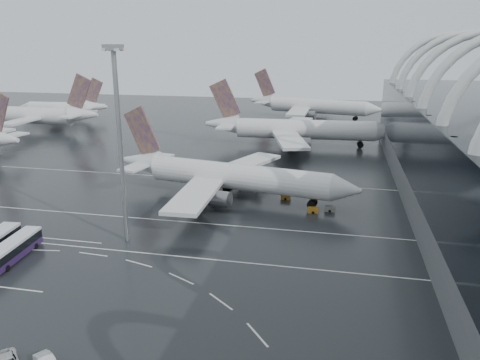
% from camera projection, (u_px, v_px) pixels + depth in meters
% --- Properties ---
extents(ground, '(420.00, 420.00, 0.00)m').
position_uv_depth(ground, '(159.00, 249.00, 75.07)').
color(ground, black).
rests_on(ground, ground).
extents(lane_marking_near, '(120.00, 0.25, 0.01)m').
position_uv_depth(lane_marking_near, '(154.00, 254.00, 73.19)').
color(lane_marking_near, silver).
rests_on(lane_marking_near, ground).
extents(lane_marking_mid, '(120.00, 0.25, 0.01)m').
position_uv_depth(lane_marking_mid, '(183.00, 222.00, 86.32)').
color(lane_marking_mid, silver).
rests_on(lane_marking_mid, ground).
extents(lane_marking_far, '(120.00, 0.25, 0.01)m').
position_uv_depth(lane_marking_far, '(220.00, 180.00, 112.58)').
color(lane_marking_far, silver).
rests_on(lane_marking_far, ground).
extents(bus_bay_line_north, '(28.00, 0.25, 0.01)m').
position_uv_depth(bus_bay_line_north, '(26.00, 236.00, 79.86)').
color(bus_bay_line_north, silver).
rests_on(bus_bay_line_north, ground).
extents(airliner_main, '(54.33, 47.00, 18.46)m').
position_uv_depth(airliner_main, '(227.00, 176.00, 98.76)').
color(airliner_main, silver).
rests_on(airliner_main, ground).
extents(airliner_gate_b, '(60.00, 53.95, 20.85)m').
position_uv_depth(airliner_gate_b, '(295.00, 130.00, 147.62)').
color(airliner_gate_b, silver).
rests_on(airliner_gate_b, ground).
extents(airliner_gate_c, '(57.66, 52.34, 20.68)m').
position_uv_depth(airliner_gate_c, '(311.00, 106.00, 201.52)').
color(airliner_gate_c, silver).
rests_on(airliner_gate_c, ground).
extents(jet_remote_mid, '(48.40, 38.91, 21.21)m').
position_uv_depth(jet_remote_mid, '(41.00, 116.00, 173.88)').
color(jet_remote_mid, silver).
rests_on(jet_remote_mid, ground).
extents(jet_remote_far, '(40.54, 32.67, 17.66)m').
position_uv_depth(jet_remote_far, '(64.00, 108.00, 200.29)').
color(jet_remote_far, silver).
rests_on(jet_remote_far, ground).
extents(bus_row_near_d, '(3.83, 12.29, 2.98)m').
position_uv_depth(bus_row_near_d, '(13.00, 249.00, 71.03)').
color(bus_row_near_d, '#29133D').
rests_on(bus_row_near_d, ground).
extents(floodlight_mast, '(2.42, 2.42, 31.56)m').
position_uv_depth(floodlight_mast, '(119.00, 122.00, 72.71)').
color(floodlight_mast, gray).
rests_on(floodlight_mast, ground).
extents(gse_cart_belly_a, '(1.96, 1.16, 1.07)m').
position_uv_depth(gse_cart_belly_a, '(313.00, 210.00, 90.72)').
color(gse_cart_belly_a, '#B06F17').
rests_on(gse_cart_belly_a, ground).
extents(gse_cart_belly_d, '(1.94, 1.14, 1.06)m').
position_uv_depth(gse_cart_belly_d, '(330.00, 209.00, 91.51)').
color(gse_cart_belly_d, slate).
rests_on(gse_cart_belly_d, ground).
extents(gse_cart_belly_e, '(1.98, 1.17, 1.08)m').
position_uv_depth(gse_cart_belly_e, '(286.00, 197.00, 98.44)').
color(gse_cart_belly_e, '#B06F17').
rests_on(gse_cart_belly_e, ground).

